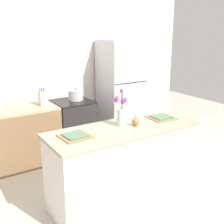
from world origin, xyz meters
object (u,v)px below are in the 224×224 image
Objects in this scene: flower_vase at (121,113)px; plate_setting_right at (161,117)px; knife_block at (42,98)px; plate_setting_left at (75,136)px; pear_figurine at (135,121)px; cooking_pot at (76,95)px; stove_range at (73,127)px; refrigerator at (121,92)px.

plate_setting_right is (0.59, -0.03, -0.14)m from flower_vase.
knife_block is at bearing 104.79° from flower_vase.
plate_setting_left is at bearing 180.00° from plate_setting_right.
pear_figurine is 1.66m from cooking_pot.
stove_range is 1.06m from refrigerator.
flower_vase reaches higher than knife_block.
flower_vase reaches higher than pear_figurine.
refrigerator is 1.86m from pear_figurine.
stove_range is at bearing 66.03° from plate_setting_left.
flower_vase is 0.62m from plate_setting_left.
knife_block reaches higher than stove_range.
refrigerator reaches higher than pear_figurine.
plate_setting_right is 1.65m from cooking_pot.
plate_setting_right is at bearing 0.00° from plate_setting_left.
cooking_pot is at bearing 104.68° from plate_setting_right.
plate_setting_left is (-0.61, -0.03, -0.14)m from flower_vase.
plate_setting_left is 1.31× the size of cooking_pot.
cooking_pot is (0.78, 1.60, 0.03)m from plate_setting_left.
flower_vase is (-0.09, -1.53, 0.64)m from stove_range.
flower_vase is at bearing 145.02° from pear_figurine.
stove_range is 3.61× the size of cooking_pot.
cooking_pot is at bearing 64.12° from plate_setting_left.
flower_vase reaches higher than stove_range.
plate_setting_right is at bearing -75.32° from cooking_pot.
stove_range is at bearing -158.55° from cooking_pot.
stove_range is 6.64× the size of pear_figurine.
cooking_pot is at bearing 83.86° from flower_vase.
stove_range is 2.76× the size of plate_setting_right.
refrigerator is at bearing 0.08° from knife_block.
plate_setting_left reaches higher than stove_range.
pear_figurine is at bearing -4.52° from plate_setting_left.
cooking_pot reaches higher than pear_figurine.
flower_vase is 1.72× the size of cooking_pot.
stove_range is 1.79m from plate_setting_left.
stove_range is 2.09× the size of flower_vase.
knife_block is (-0.40, 1.53, -0.08)m from flower_vase.
cooking_pot reaches higher than plate_setting_right.
plate_setting_left is 1.19× the size of knife_block.
knife_block is at bearing -179.84° from stove_range.
refrigerator reaches higher than plate_setting_right.
pear_figurine is 0.42× the size of plate_setting_left.
plate_setting_left and plate_setting_right have the same top height.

